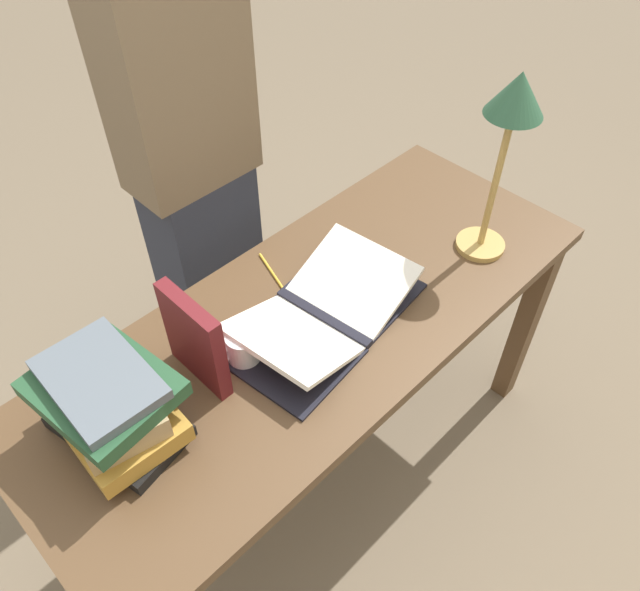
# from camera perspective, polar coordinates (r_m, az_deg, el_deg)

# --- Properties ---
(ground_plane) EXTENTS (12.00, 12.00, 0.00)m
(ground_plane) POSITION_cam_1_polar(r_m,az_deg,el_deg) (2.18, -0.18, -15.57)
(ground_plane) COLOR #70604C
(reading_desk) EXTENTS (1.53, 0.61, 0.78)m
(reading_desk) POSITION_cam_1_polar(r_m,az_deg,el_deg) (1.62, -0.24, -4.58)
(reading_desk) COLOR brown
(reading_desk) RESTS_ON ground_plane
(open_book) EXTENTS (0.54, 0.34, 0.09)m
(open_book) POSITION_cam_1_polar(r_m,az_deg,el_deg) (1.51, 0.35, -1.61)
(open_book) COLOR black
(open_book) RESTS_ON reading_desk
(book_stack_tall) EXTENTS (0.25, 0.31, 0.20)m
(book_stack_tall) POSITION_cam_1_polar(r_m,az_deg,el_deg) (1.33, -18.65, -9.45)
(book_stack_tall) COLOR black
(book_stack_tall) RESTS_ON reading_desk
(book_standing_upright) EXTENTS (0.03, 0.19, 0.24)m
(book_standing_upright) POSITION_cam_1_polar(r_m,az_deg,el_deg) (1.36, -11.39, -4.04)
(book_standing_upright) COLOR maroon
(book_standing_upright) RESTS_ON reading_desk
(reading_lamp) EXTENTS (0.14, 0.14, 0.51)m
(reading_lamp) POSITION_cam_1_polar(r_m,az_deg,el_deg) (1.55, 17.07, 15.06)
(reading_lamp) COLOR tan
(reading_lamp) RESTS_ON reading_desk
(coffee_mug) EXTENTS (0.10, 0.08, 0.08)m
(coffee_mug) POSITION_cam_1_polar(r_m,az_deg,el_deg) (1.43, -7.09, -4.76)
(coffee_mug) COLOR white
(coffee_mug) RESTS_ON reading_desk
(pencil) EXTENTS (0.06, 0.16, 0.01)m
(pencil) POSITION_cam_1_polar(r_m,az_deg,el_deg) (1.64, -4.37, 2.08)
(pencil) COLOR gold
(pencil) RESTS_ON reading_desk
(person_reader) EXTENTS (0.36, 0.23, 1.79)m
(person_reader) POSITION_cam_1_polar(r_m,az_deg,el_deg) (1.85, -11.64, 11.65)
(person_reader) COLOR #2D3342
(person_reader) RESTS_ON ground_plane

